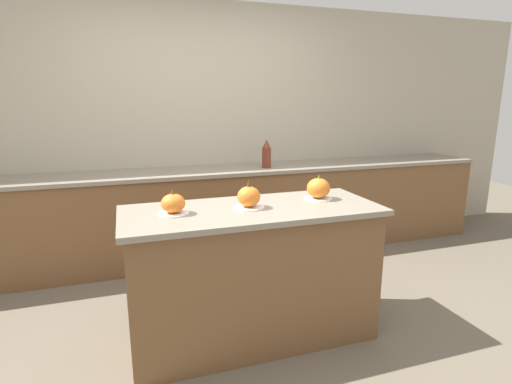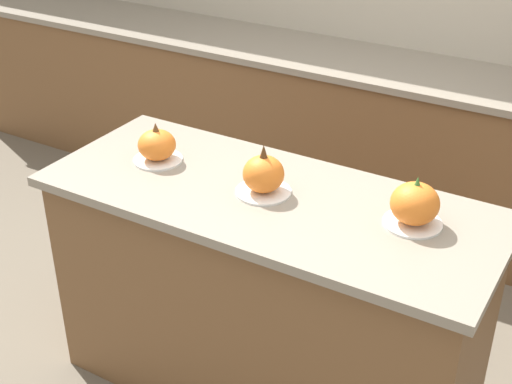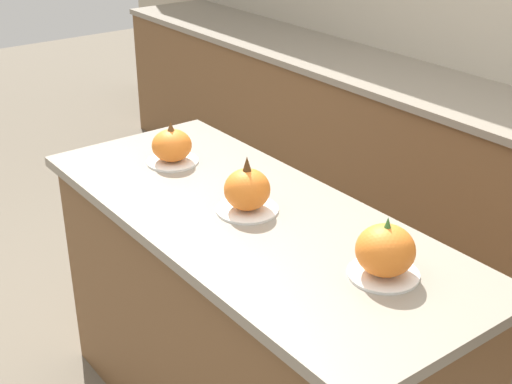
# 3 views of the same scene
# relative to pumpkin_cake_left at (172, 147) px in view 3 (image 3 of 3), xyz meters

# --- Properties ---
(kitchen_island) EXTENTS (1.62, 0.66, 0.90)m
(kitchen_island) POSITION_rel_pumpkin_cake_left_xyz_m (0.48, -0.02, -0.50)
(kitchen_island) COLOR brown
(kitchen_island) RESTS_ON ground_plane
(pumpkin_cake_left) EXTENTS (0.19, 0.19, 0.15)m
(pumpkin_cake_left) POSITION_rel_pumpkin_cake_left_xyz_m (0.00, 0.00, 0.00)
(pumpkin_cake_left) COLOR white
(pumpkin_cake_left) RESTS_ON kitchen_island
(pumpkin_cake_center) EXTENTS (0.19, 0.19, 0.18)m
(pumpkin_cake_center) POSITION_rel_pumpkin_cake_left_xyz_m (0.46, -0.01, 0.01)
(pumpkin_cake_center) COLOR white
(pumpkin_cake_center) RESTS_ON kitchen_island
(pumpkin_cake_right) EXTENTS (0.19, 0.19, 0.17)m
(pumpkin_cake_right) POSITION_rel_pumpkin_cake_left_xyz_m (0.98, 0.06, 0.01)
(pumpkin_cake_right) COLOR white
(pumpkin_cake_right) RESTS_ON kitchen_island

